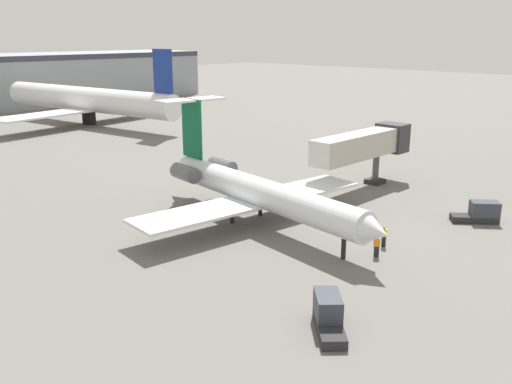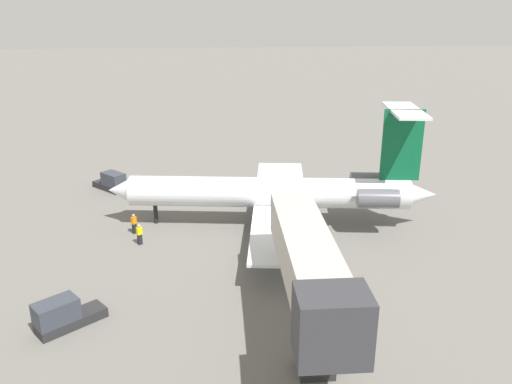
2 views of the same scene
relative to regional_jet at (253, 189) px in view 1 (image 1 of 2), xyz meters
name	(u,v)px [view 1 (image 1 of 2)]	position (x,y,z in m)	size (l,w,h in m)	color
ground_plane	(294,216)	(3.87, -1.45, -3.11)	(400.00, 400.00, 0.10)	#66635E
regional_jet	(253,189)	(0.00, 0.00, 0.00)	(23.05, 27.51, 10.03)	silver
jet_bridge	(367,145)	(16.84, -0.68, 1.63)	(14.60, 3.23, 6.39)	#B7B2A8
ground_crew_marshaller	(377,246)	(0.64, -12.17, -2.20)	(0.48, 0.44, 1.69)	black
ground_crew_loader	(384,236)	(2.83, -11.47, -2.20)	(0.44, 0.48, 1.69)	black
baggage_tug_lead	(328,315)	(-10.29, -15.80, -2.22)	(3.82, 3.82, 1.90)	#262628
baggage_tug_trailing	(480,213)	(13.86, -14.52, -2.22)	(3.58, 4.01, 1.90)	#262628
parked_airliner_west_mid	(88,100)	(18.78, 59.87, 1.43)	(36.40, 42.93, 13.78)	white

